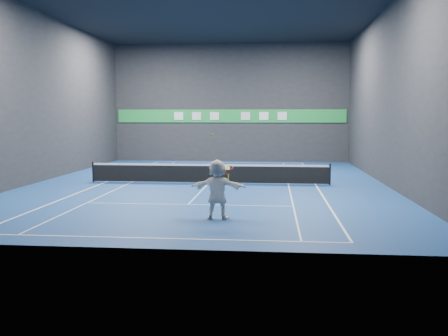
# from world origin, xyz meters

# --- Properties ---
(ground) EXTENTS (26.00, 26.00, 0.00)m
(ground) POSITION_xyz_m (0.00, 0.00, 0.00)
(ground) COLOR navy
(ground) RESTS_ON ground
(ceiling) EXTENTS (26.00, 26.00, 0.00)m
(ceiling) POSITION_xyz_m (0.00, 0.00, 9.00)
(ceiling) COLOR black
(ceiling) RESTS_ON ground
(wall_back) EXTENTS (18.00, 0.10, 9.00)m
(wall_back) POSITION_xyz_m (0.00, 13.00, 4.50)
(wall_back) COLOR #262628
(wall_back) RESTS_ON ground
(wall_front) EXTENTS (18.00, 0.10, 9.00)m
(wall_front) POSITION_xyz_m (0.00, -13.00, 4.50)
(wall_front) COLOR #262628
(wall_front) RESTS_ON ground
(wall_left) EXTENTS (0.10, 26.00, 9.00)m
(wall_left) POSITION_xyz_m (-9.00, 0.00, 4.50)
(wall_left) COLOR #262628
(wall_left) RESTS_ON ground
(wall_right) EXTENTS (0.10, 26.00, 9.00)m
(wall_right) POSITION_xyz_m (9.00, 0.00, 4.50)
(wall_right) COLOR #262628
(wall_right) RESTS_ON ground
(baseline_near) EXTENTS (10.98, 0.08, 0.01)m
(baseline_near) POSITION_xyz_m (0.00, -11.89, 0.00)
(baseline_near) COLOR white
(baseline_near) RESTS_ON ground
(baseline_far) EXTENTS (10.98, 0.08, 0.01)m
(baseline_far) POSITION_xyz_m (0.00, 11.89, 0.00)
(baseline_far) COLOR white
(baseline_far) RESTS_ON ground
(sideline_doubles_left) EXTENTS (0.08, 23.78, 0.01)m
(sideline_doubles_left) POSITION_xyz_m (-5.49, 0.00, 0.00)
(sideline_doubles_left) COLOR white
(sideline_doubles_left) RESTS_ON ground
(sideline_doubles_right) EXTENTS (0.08, 23.78, 0.01)m
(sideline_doubles_right) POSITION_xyz_m (5.49, 0.00, 0.00)
(sideline_doubles_right) COLOR white
(sideline_doubles_right) RESTS_ON ground
(sideline_singles_left) EXTENTS (0.06, 23.78, 0.01)m
(sideline_singles_left) POSITION_xyz_m (-4.11, 0.00, 0.00)
(sideline_singles_left) COLOR white
(sideline_singles_left) RESTS_ON ground
(sideline_singles_right) EXTENTS (0.06, 23.78, 0.01)m
(sideline_singles_right) POSITION_xyz_m (4.11, 0.00, 0.00)
(sideline_singles_right) COLOR white
(sideline_singles_right) RESTS_ON ground
(service_line_near) EXTENTS (8.23, 0.06, 0.01)m
(service_line_near) POSITION_xyz_m (0.00, -6.40, 0.00)
(service_line_near) COLOR white
(service_line_near) RESTS_ON ground
(service_line_far) EXTENTS (8.23, 0.06, 0.01)m
(service_line_far) POSITION_xyz_m (0.00, 6.40, 0.00)
(service_line_far) COLOR white
(service_line_far) RESTS_ON ground
(center_service_line) EXTENTS (0.06, 12.80, 0.01)m
(center_service_line) POSITION_xyz_m (0.00, 0.00, 0.00)
(center_service_line) COLOR white
(center_service_line) RESTS_ON ground
(player) EXTENTS (1.90, 0.69, 2.02)m
(player) POSITION_xyz_m (1.46, -9.00, 1.01)
(player) COLOR white
(player) RESTS_ON ground
(tennis_ball) EXTENTS (0.07, 0.07, 0.07)m
(tennis_ball) POSITION_xyz_m (1.26, -8.99, 2.84)
(tennis_ball) COLOR #AFD723
(tennis_ball) RESTS_ON player
(tennis_net) EXTENTS (12.50, 0.10, 1.07)m
(tennis_net) POSITION_xyz_m (0.00, 0.00, 0.54)
(tennis_net) COLOR black
(tennis_net) RESTS_ON ground
(sponsor_banner) EXTENTS (17.64, 0.11, 1.00)m
(sponsor_banner) POSITION_xyz_m (0.00, 12.93, 3.50)
(sponsor_banner) COLOR green
(sponsor_banner) RESTS_ON wall_back
(tennis_racket) EXTENTS (0.48, 0.38, 0.56)m
(tennis_racket) POSITION_xyz_m (1.82, -8.95, 1.68)
(tennis_racket) COLOR red
(tennis_racket) RESTS_ON player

